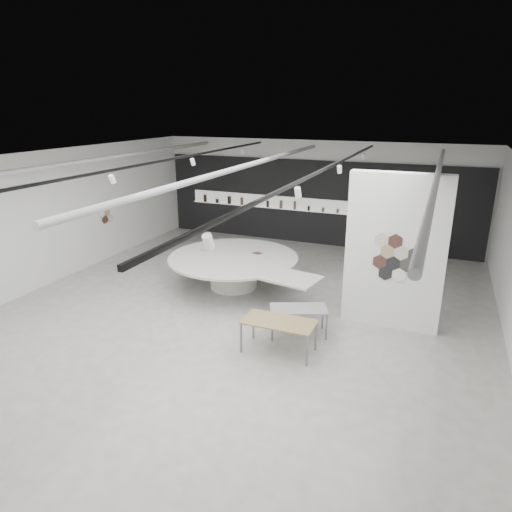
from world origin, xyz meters
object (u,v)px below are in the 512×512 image
at_px(display_island, 235,268).
at_px(sample_table_wood, 279,323).
at_px(partition_column, 395,253).
at_px(kitchen_counter, 412,245).
at_px(sample_table_stone, 298,310).

bearing_deg(display_island, sample_table_wood, -39.46).
relative_size(display_island, sample_table_wood, 3.29).
bearing_deg(partition_column, sample_table_wood, -132.40).
relative_size(partition_column, kitchen_counter, 2.30).
height_order(display_island, sample_table_wood, display_island).
height_order(partition_column, sample_table_stone, partition_column).
distance_m(display_island, sample_table_wood, 3.73).
xyz_separation_m(display_island, sample_table_wood, (2.34, -2.90, 0.05)).
height_order(sample_table_wood, sample_table_stone, sample_table_wood).
distance_m(partition_column, sample_table_stone, 2.55).
xyz_separation_m(sample_table_wood, kitchen_counter, (2.08, 7.68, -0.21)).
bearing_deg(partition_column, display_island, 170.58).
bearing_deg(kitchen_counter, display_island, -133.16).
distance_m(display_island, kitchen_counter, 6.52).
xyz_separation_m(display_island, kitchen_counter, (4.42, 4.79, -0.16)).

